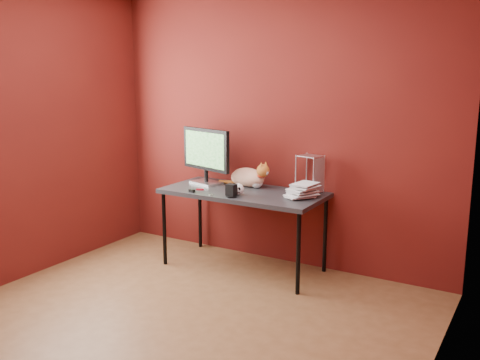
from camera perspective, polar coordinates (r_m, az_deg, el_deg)
The scene contains 11 objects.
room at distance 3.62m, azimuth -8.50°, elevation 5.15°, with size 3.52×3.52×2.61m.
desk at distance 4.95m, azimuth 0.35°, elevation -1.73°, with size 1.50×0.70×0.75m.
monitor at distance 5.20m, azimuth -3.65°, elevation 2.86°, with size 0.61×0.27×0.54m.
cat at distance 5.11m, azimuth 0.91°, elevation 0.33°, with size 0.56×0.28×0.26m.
skull_mug at distance 4.77m, azimuth -0.22°, elevation -0.98°, with size 0.11×0.11×0.10m.
speaker at distance 4.69m, azimuth -0.93°, elevation -1.18°, with size 0.10×0.10×0.12m.
book_stack at distance 4.67m, azimuth 6.24°, elevation 6.97°, with size 0.29×0.30×1.44m.
wire_rack at distance 4.89m, azimuth 7.46°, elevation 0.67°, with size 0.23×0.21×0.34m.
pocket_knife at distance 4.98m, azimuth -4.29°, elevation -1.01°, with size 0.07×0.02×0.01m, color #A40C19.
black_gadget at distance 4.90m, azimuth -5.15°, elevation -1.17°, with size 0.05×0.03×0.03m, color black.
washer at distance 4.79m, azimuth -3.13°, elevation -1.58°, with size 0.04×0.04×0.00m, color silver.
Camera 1 is at (2.26, -2.80, 1.85)m, focal length 40.00 mm.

